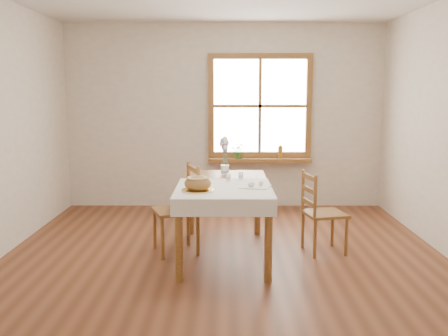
# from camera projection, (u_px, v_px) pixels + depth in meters

# --- Properties ---
(ground) EXTENTS (5.00, 5.00, 0.00)m
(ground) POSITION_uv_depth(u_px,v_px,m) (224.00, 264.00, 4.83)
(ground) COLOR brown
(ground) RESTS_ON ground
(room_walls) EXTENTS (4.60, 5.10, 2.65)m
(room_walls) POSITION_uv_depth(u_px,v_px,m) (224.00, 86.00, 4.57)
(room_walls) COLOR silver
(room_walls) RESTS_ON ground
(window) EXTENTS (1.46, 0.08, 1.46)m
(window) POSITION_uv_depth(u_px,v_px,m) (260.00, 106.00, 7.05)
(window) COLOR olive
(window) RESTS_ON ground
(window_sill) EXTENTS (1.46, 0.20, 0.05)m
(window_sill) POSITION_uv_depth(u_px,v_px,m) (260.00, 160.00, 7.10)
(window_sill) COLOR olive
(window_sill) RESTS_ON ground
(dining_table) EXTENTS (0.90, 1.60, 0.75)m
(dining_table) POSITION_uv_depth(u_px,v_px,m) (224.00, 191.00, 5.03)
(dining_table) COLOR olive
(dining_table) RESTS_ON ground
(table_linen) EXTENTS (0.91, 0.99, 0.01)m
(table_linen) POSITION_uv_depth(u_px,v_px,m) (224.00, 188.00, 4.71)
(table_linen) COLOR white
(table_linen) RESTS_ON dining_table
(chair_left) EXTENTS (0.57, 0.56, 0.92)m
(chair_left) POSITION_uv_depth(u_px,v_px,m) (176.00, 209.00, 5.14)
(chair_left) COLOR olive
(chair_left) RESTS_ON ground
(chair_right) EXTENTS (0.49, 0.47, 0.85)m
(chair_right) POSITION_uv_depth(u_px,v_px,m) (325.00, 212.00, 5.14)
(chair_right) COLOR olive
(chair_right) RESTS_ON ground
(bread_plate) EXTENTS (0.31, 0.31, 0.02)m
(bread_plate) POSITION_uv_depth(u_px,v_px,m) (198.00, 190.00, 4.54)
(bread_plate) COLOR white
(bread_plate) RESTS_ON table_linen
(bread_loaf) EXTENTS (0.25, 0.25, 0.14)m
(bread_loaf) POSITION_uv_depth(u_px,v_px,m) (198.00, 182.00, 4.53)
(bread_loaf) COLOR #A9773C
(bread_loaf) RESTS_ON bread_plate
(egg_napkin) EXTENTS (0.32, 0.30, 0.01)m
(egg_napkin) POSITION_uv_depth(u_px,v_px,m) (255.00, 187.00, 4.73)
(egg_napkin) COLOR white
(egg_napkin) RESTS_ON table_linen
(eggs) EXTENTS (0.25, 0.24, 0.05)m
(eggs) POSITION_uv_depth(u_px,v_px,m) (255.00, 184.00, 4.72)
(eggs) COLOR silver
(eggs) RESTS_ON egg_napkin
(salt_shaker) EXTENTS (0.05, 0.05, 0.09)m
(salt_shaker) POSITION_uv_depth(u_px,v_px,m) (228.00, 177.00, 5.02)
(salt_shaker) COLOR white
(salt_shaker) RESTS_ON table_linen
(pepper_shaker) EXTENTS (0.06, 0.06, 0.09)m
(pepper_shaker) POSITION_uv_depth(u_px,v_px,m) (241.00, 176.00, 5.11)
(pepper_shaker) COLOR white
(pepper_shaker) RESTS_ON table_linen
(flower_vase) EXTENTS (0.12, 0.12, 0.10)m
(flower_vase) POSITION_uv_depth(u_px,v_px,m) (225.00, 170.00, 5.47)
(flower_vase) COLOR white
(flower_vase) RESTS_ON dining_table
(lavender_bouquet) EXTENTS (0.16, 0.16, 0.30)m
(lavender_bouquet) POSITION_uv_depth(u_px,v_px,m) (225.00, 153.00, 5.44)
(lavender_bouquet) COLOR #8060AA
(lavender_bouquet) RESTS_ON flower_vase
(potted_plant) EXTENTS (0.24, 0.25, 0.16)m
(potted_plant) POSITION_uv_depth(u_px,v_px,m) (238.00, 152.00, 7.08)
(potted_plant) COLOR #366C2B
(potted_plant) RESTS_ON window_sill
(amber_bottle) EXTENTS (0.07, 0.07, 0.19)m
(amber_bottle) POSITION_uv_depth(u_px,v_px,m) (280.00, 152.00, 7.08)
(amber_bottle) COLOR #97621C
(amber_bottle) RESTS_ON window_sill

